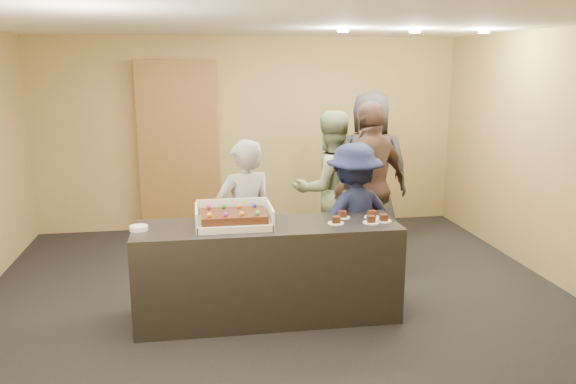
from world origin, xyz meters
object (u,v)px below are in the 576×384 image
at_px(plate_stack, 139,228).
at_px(person_navy_man, 353,219).
at_px(person_server_grey, 245,221).
at_px(person_brown_extra, 370,186).
at_px(cake_box, 234,220).
at_px(serving_counter, 268,271).
at_px(sheet_cake, 234,216).
at_px(person_sage_man, 329,189).
at_px(person_dark_suit, 370,169).
at_px(storage_cabinet, 178,147).

bearing_deg(plate_stack, person_navy_man, 12.02).
height_order(plate_stack, person_server_grey, person_server_grey).
height_order(person_server_grey, person_brown_extra, person_brown_extra).
bearing_deg(cake_box, serving_counter, -4.74).
bearing_deg(person_brown_extra, person_navy_man, 28.04).
relative_size(sheet_cake, person_sage_man, 0.32).
bearing_deg(plate_stack, sheet_cake, -0.58).
xyz_separation_m(person_navy_man, person_dark_suit, (0.65, 1.53, 0.22)).
bearing_deg(serving_counter, person_dark_suit, 51.70).
xyz_separation_m(storage_cabinet, cake_box, (0.56, -3.00, -0.25)).
height_order(storage_cabinet, person_server_grey, storage_cabinet).
bearing_deg(person_navy_man, sheet_cake, 5.20).
relative_size(plate_stack, person_dark_suit, 0.08).
relative_size(serving_counter, person_server_grey, 1.48).
xyz_separation_m(person_brown_extra, person_dark_suit, (0.25, 0.82, 0.03)).
xyz_separation_m(cake_box, person_brown_extra, (1.64, 1.13, 0.02)).
height_order(person_server_grey, person_sage_man, person_sage_man).
xyz_separation_m(plate_stack, person_brown_extra, (2.47, 1.15, 0.04)).
xyz_separation_m(person_server_grey, person_sage_man, (1.05, 0.86, 0.09)).
distance_m(cake_box, person_dark_suit, 2.72).
bearing_deg(person_navy_man, serving_counter, 10.93).
xyz_separation_m(cake_box, sheet_cake, (-0.00, -0.03, 0.05)).
xyz_separation_m(storage_cabinet, person_brown_extra, (2.20, -1.87, -0.23)).
distance_m(cake_box, plate_stack, 0.83).
xyz_separation_m(serving_counter, person_dark_suit, (1.59, 1.98, 0.55)).
bearing_deg(plate_stack, person_server_grey, 24.43).
xyz_separation_m(serving_counter, person_sage_man, (0.89, 1.31, 0.46)).
height_order(plate_stack, person_dark_suit, person_dark_suit).
bearing_deg(person_sage_man, sheet_cake, 35.38).
relative_size(plate_stack, person_server_grey, 0.10).
height_order(cake_box, plate_stack, cake_box).
bearing_deg(storage_cabinet, sheet_cake, -79.53).
bearing_deg(plate_stack, person_dark_suit, 35.86).
bearing_deg(person_sage_man, plate_stack, 20.40).
xyz_separation_m(storage_cabinet, person_dark_suit, (2.45, -1.04, -0.19)).
bearing_deg(person_navy_man, storage_cabinet, -69.77).
xyz_separation_m(storage_cabinet, sheet_cake, (0.56, -3.02, -0.19)).
xyz_separation_m(person_server_grey, person_dark_suit, (1.75, 1.53, 0.19)).
relative_size(plate_stack, person_navy_man, 0.10).
height_order(cake_box, person_navy_man, person_navy_man).
distance_m(person_sage_man, person_navy_man, 0.87).
height_order(person_server_grey, person_navy_man, person_server_grey).
bearing_deg(person_dark_suit, serving_counter, 64.78).
distance_m(person_navy_man, person_brown_extra, 0.83).
xyz_separation_m(cake_box, person_dark_suit, (1.89, 1.95, 0.05)).
xyz_separation_m(serving_counter, person_server_grey, (-0.17, 0.45, 0.36)).
bearing_deg(cake_box, person_sage_man, 47.11).
bearing_deg(serving_counter, person_brown_extra, 41.34).
height_order(serving_counter, person_server_grey, person_server_grey).
distance_m(plate_stack, person_brown_extra, 2.73).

